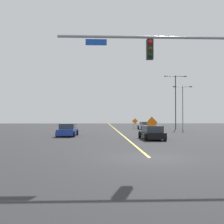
{
  "coord_description": "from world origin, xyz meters",
  "views": [
    {
      "loc": [
        -2.55,
        -14.2,
        2.13
      ],
      "look_at": [
        -1.05,
        22.23,
        2.79
      ],
      "focal_mm": 43.98,
      "sensor_mm": 36.0,
      "label": 1
    }
  ],
  "objects": [
    {
      "name": "construction_sign_right_lane",
      "position": [
        3.87,
        36.92,
        1.23
      ],
      "size": [
        1.12,
        0.17,
        1.92
      ],
      "color": "orange",
      "rests_on": "ground"
    },
    {
      "name": "car_blue_distant",
      "position": [
        -6.23,
        16.53,
        0.67
      ],
      "size": [
        2.12,
        4.42,
        1.4
      ],
      "color": "#1E389E",
      "rests_on": "ground"
    },
    {
      "name": "construction_sign_left_shoulder",
      "position": [
        3.27,
        16.79,
        1.38
      ],
      "size": [
        1.38,
        0.29,
        2.18
      ],
      "color": "orange",
      "rests_on": "ground"
    },
    {
      "name": "car_silver_passing",
      "position": [
        5.1,
        32.08,
        0.64
      ],
      "size": [
        2.36,
        4.27,
        1.32
      ],
      "color": "#B7BABF",
      "rests_on": "ground"
    },
    {
      "name": "street_lamp_far_left",
      "position": [
        11.07,
        30.78,
        4.37
      ],
      "size": [
        3.19,
        0.24,
        7.32
      ],
      "color": "gray",
      "rests_on": "ground"
    },
    {
      "name": "street_lamp_near_right",
      "position": [
        10.93,
        34.56,
        5.63
      ],
      "size": [
        4.04,
        0.24,
        9.62
      ],
      "color": "black",
      "rests_on": "ground"
    },
    {
      "name": "ground",
      "position": [
        0.0,
        0.0,
        0.0
      ],
      "size": [
        155.0,
        155.0,
        0.0
      ],
      "primitive_type": "plane",
      "color": "#2D2D30"
    },
    {
      "name": "car_black_near",
      "position": [
        2.3,
        11.64,
        0.63
      ],
      "size": [
        2.06,
        4.55,
        1.31
      ],
      "color": "black",
      "rests_on": "ground"
    },
    {
      "name": "road_centre_stripe",
      "position": [
        0.0,
        43.06,
        0.0
      ],
      "size": [
        0.16,
        86.11,
        0.01
      ],
      "color": "yellow",
      "rests_on": "ground"
    }
  ]
}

